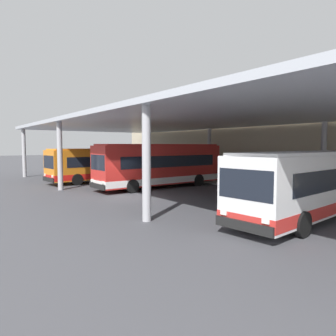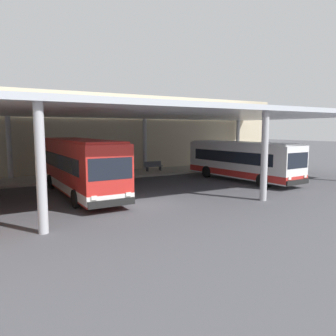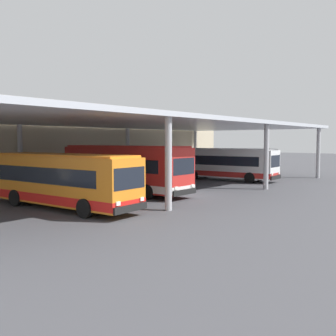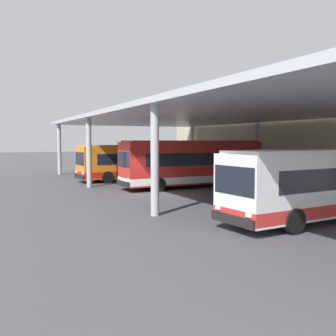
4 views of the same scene
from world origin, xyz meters
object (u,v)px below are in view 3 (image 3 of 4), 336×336
at_px(bus_middle_bay, 225,164).
at_px(trash_bin, 113,174).
at_px(bus_second_bay, 124,169).
at_px(bench_waiting, 140,172).
at_px(bus_nearest_bay, 62,180).

xyz_separation_m(bus_middle_bay, trash_bin, (-8.07, 7.55, -0.98)).
relative_size(bus_second_bay, bus_middle_bay, 1.06).
bearing_deg(trash_bin, bus_second_bay, -126.37).
xyz_separation_m(bus_middle_bay, bench_waiting, (-4.07, 7.88, -0.99)).
distance_m(bus_nearest_bay, bus_middle_bay, 19.96).
distance_m(bench_waiting, trash_bin, 4.01).
height_order(bench_waiting, trash_bin, trash_bin).
xyz_separation_m(bus_nearest_bay, bus_second_bay, (6.82, 1.99, 0.19)).
bearing_deg(bus_nearest_bay, bus_second_bay, 16.28).
bearing_deg(bus_middle_bay, trash_bin, 136.91).
xyz_separation_m(bus_second_bay, trash_bin, (5.03, 6.83, -1.16)).
height_order(bus_nearest_bay, bench_waiting, bus_nearest_bay).
bearing_deg(bus_nearest_bay, bench_waiting, 30.00).
distance_m(bus_middle_bay, trash_bin, 11.10).
bearing_deg(trash_bin, bus_nearest_bay, -143.33).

